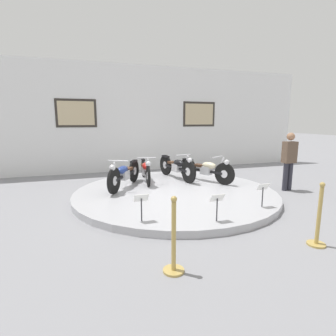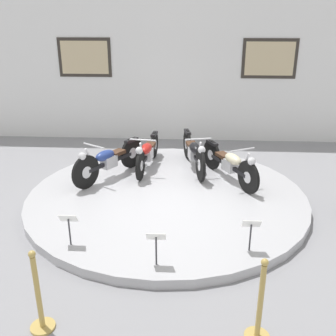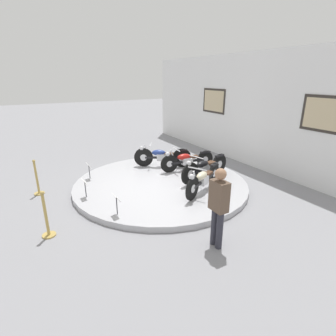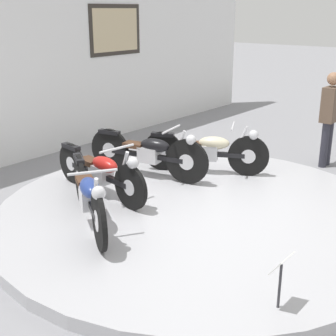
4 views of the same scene
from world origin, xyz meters
name	(u,v)px [view 1 (image 1 of 4)]	position (x,y,z in m)	size (l,w,h in m)	color
ground_plane	(175,196)	(0.00, 0.00, 0.00)	(60.00, 60.00, 0.00)	gray
display_platform	(175,193)	(0.00, 0.00, 0.08)	(5.18, 5.18, 0.15)	#ADADB2
back_wall	(142,119)	(0.00, 3.93, 2.01)	(14.00, 0.22, 4.01)	white
motorcycle_blue	(124,173)	(-1.22, 0.67, 0.55)	(1.12, 1.74, 0.81)	black
motorcycle_red	(146,169)	(-0.50, 1.25, 0.52)	(0.54, 1.94, 0.78)	black
motorcycle_black	(177,166)	(0.50, 1.25, 0.55)	(0.59, 1.99, 0.81)	black
motorcycle_cream	(206,169)	(1.22, 0.67, 0.53)	(0.97, 1.78, 0.79)	black
info_placard_front_left	(141,202)	(-1.30, -1.83, 0.52)	(0.26, 0.11, 0.51)	#333338
info_placard_front_centre	(217,201)	(0.00, -2.24, 0.52)	(0.26, 0.11, 0.51)	#333338
info_placard_front_right	(263,190)	(1.30, -1.83, 0.52)	(0.26, 0.11, 0.51)	#333338
visitor_standing	(289,158)	(3.19, -0.46, 0.91)	(0.36, 0.22, 1.62)	#2D2D38
stanchion_post_left_of_entry	(174,247)	(-1.20, -3.30, 0.34)	(0.28, 0.28, 1.02)	tan
stanchion_post_right_of_entry	(318,224)	(1.20, -3.30, 0.34)	(0.28, 0.28, 1.02)	tan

